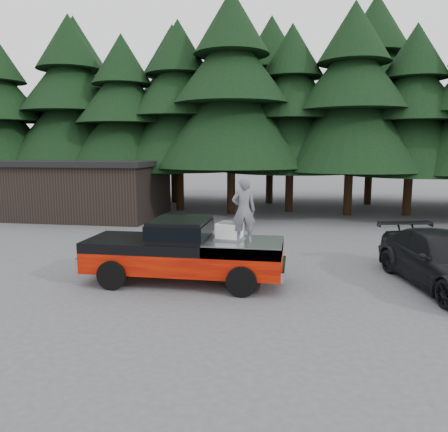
% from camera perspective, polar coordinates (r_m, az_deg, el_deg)
% --- Properties ---
extents(ground, '(120.00, 120.00, 0.00)m').
position_cam_1_polar(ground, '(12.85, -4.30, -9.21)').
color(ground, '#4A4B4D').
rests_on(ground, ground).
extents(pickup_truck, '(6.00, 2.04, 1.33)m').
position_cam_1_polar(pickup_truck, '(13.13, -5.22, -5.81)').
color(pickup_truck, red).
rests_on(pickup_truck, ground).
extents(truck_cab, '(1.66, 1.90, 0.59)m').
position_cam_1_polar(truck_cab, '(12.95, -5.70, -1.67)').
color(truck_cab, black).
rests_on(truck_cab, pickup_truck).
extents(air_compressor, '(0.78, 0.69, 0.47)m').
position_cam_1_polar(air_compressor, '(12.73, 0.70, -2.09)').
color(air_compressor, silver).
rests_on(air_compressor, pickup_truck).
extents(man_on_bed, '(0.75, 0.57, 1.84)m').
position_cam_1_polar(man_on_bed, '(12.28, 2.59, 0.75)').
color(man_on_bed, '#595A61').
rests_on(man_on_bed, pickup_truck).
extents(parked_car, '(3.37, 5.74, 1.56)m').
position_cam_1_polar(parked_car, '(14.12, 26.91, -5.22)').
color(parked_car, black).
rests_on(parked_car, ground).
extents(utility_building, '(8.40, 6.40, 3.30)m').
position_cam_1_polar(utility_building, '(26.78, -17.11, 3.49)').
color(utility_building, black).
rests_on(utility_building, ground).
extents(treeline, '(60.15, 16.05, 17.50)m').
position_cam_1_polar(treeline, '(29.41, 4.63, 16.12)').
color(treeline, black).
rests_on(treeline, ground).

